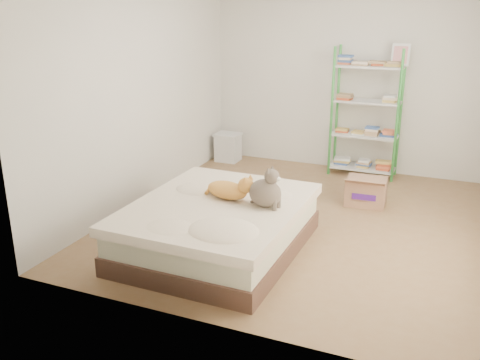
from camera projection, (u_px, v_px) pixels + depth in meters
The scene contains 7 objects.
room at pixel (305, 101), 5.33m from camera, with size 3.81×4.21×2.61m.
bed at pixel (218, 227), 5.03m from camera, with size 1.51×1.87×0.47m.
orange_cat at pixel (227, 188), 5.05m from camera, with size 0.51×0.27×0.21m, color #EF9F42, non-canonical shape.
grey_cat at pixel (265, 187), 4.82m from camera, with size 0.27×0.33×0.37m, color gray, non-canonical shape.
shelf_unit at pixel (366, 114), 7.01m from camera, with size 0.91×0.36×1.74m.
cardboard_box at pixel (366, 191), 6.17m from camera, with size 0.46×0.45×0.36m.
white_bin at pixel (228, 147), 7.82m from camera, with size 0.35×0.31×0.41m.
Camera 1 is at (1.45, -5.14, 2.27)m, focal length 40.00 mm.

